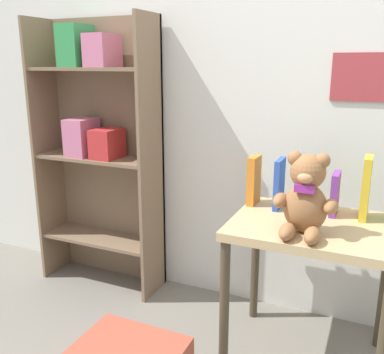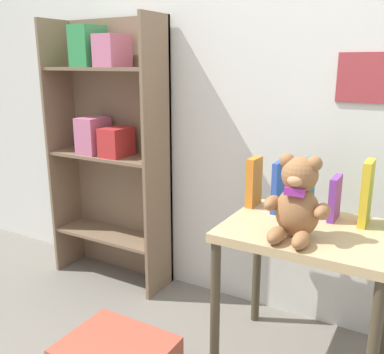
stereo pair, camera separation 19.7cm
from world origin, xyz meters
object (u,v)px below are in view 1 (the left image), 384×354
at_px(book_standing_teal, 307,184).
at_px(book_standing_yellow, 366,188).
at_px(display_table, 312,245).
at_px(book_standing_blue, 279,184).
at_px(bookshelf_side, 99,139).
at_px(book_standing_purple, 335,194).
at_px(book_standing_orange, 254,180).
at_px(teddy_bear, 306,197).

relative_size(book_standing_teal, book_standing_yellow, 0.92).
bearing_deg(book_standing_teal, display_table, -68.33).
xyz_separation_m(book_standing_blue, book_standing_teal, (0.12, 0.01, 0.01)).
relative_size(bookshelf_side, book_standing_purple, 8.24).
bearing_deg(book_standing_blue, book_standing_purple, 2.42).
bearing_deg(book_standing_orange, teddy_bear, -41.82).
height_order(book_standing_teal, book_standing_purple, book_standing_teal).
distance_m(bookshelf_side, book_standing_purple, 1.30).
xyz_separation_m(book_standing_orange, book_standing_teal, (0.24, 0.00, 0.01)).
xyz_separation_m(teddy_bear, book_standing_teal, (-0.04, 0.27, -0.02)).
xyz_separation_m(book_standing_teal, book_standing_yellow, (0.24, -0.00, 0.01)).
xyz_separation_m(teddy_bear, book_standing_purple, (0.08, 0.27, -0.05)).
bearing_deg(book_standing_yellow, teddy_bear, -126.44).
bearing_deg(bookshelf_side, book_standing_blue, -7.13).
relative_size(book_standing_orange, book_standing_yellow, 0.85).
relative_size(bookshelf_side, book_standing_blue, 6.76).
xyz_separation_m(display_table, book_standing_blue, (-0.18, 0.13, 0.21)).
height_order(book_standing_orange, book_standing_purple, book_standing_orange).
height_order(book_standing_purple, book_standing_yellow, book_standing_yellow).
bearing_deg(bookshelf_side, book_standing_yellow, -4.88).
height_order(teddy_bear, book_standing_purple, teddy_bear).
distance_m(display_table, book_standing_purple, 0.24).
relative_size(teddy_bear, book_standing_purple, 1.71).
bearing_deg(book_standing_orange, book_standing_purple, 2.38).
bearing_deg(bookshelf_side, book_standing_orange, -7.38).
relative_size(display_table, book_standing_blue, 2.93).
height_order(teddy_bear, book_standing_yellow, teddy_bear).
bearing_deg(book_standing_purple, book_standing_yellow, -0.06).
height_order(display_table, book_standing_blue, book_standing_blue).
height_order(book_standing_blue, book_standing_teal, book_standing_teal).
height_order(book_standing_orange, book_standing_blue, same).
bearing_deg(book_standing_yellow, display_table, -140.67).
distance_m(teddy_bear, book_standing_yellow, 0.33).
height_order(teddy_bear, book_standing_orange, teddy_bear).
xyz_separation_m(display_table, book_standing_teal, (-0.06, 0.15, 0.21)).
bearing_deg(teddy_bear, book_standing_orange, 135.95).
distance_m(book_standing_teal, book_standing_yellow, 0.24).
bearing_deg(book_standing_purple, book_standing_teal, 179.02).
xyz_separation_m(display_table, book_standing_yellow, (0.18, 0.14, 0.23)).
distance_m(book_standing_orange, book_standing_yellow, 0.47).
distance_m(bookshelf_side, book_standing_blue, 1.07).
relative_size(display_table, book_standing_yellow, 2.49).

